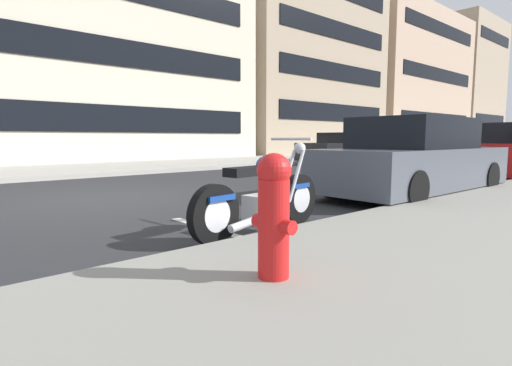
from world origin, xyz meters
name	(u,v)px	position (x,y,z in m)	size (l,w,h in m)	color
ground_plane	(107,199)	(0.00, 0.00, 0.00)	(260.00, 260.00, 0.00)	#28282B
sidewalk_far_curb	(291,159)	(12.00, 6.65, 0.07)	(120.00, 5.00, 0.14)	#ADA89E
parking_stall_stripe	(224,232)	(0.00, -3.55, 0.00)	(0.12, 2.20, 0.01)	silver
parked_motorcycle	(263,196)	(0.35, -3.85, 0.43)	(2.14, 0.64, 1.12)	black
parked_car_mid_block	(415,160)	(4.70, -3.52, 0.69)	(4.69, 1.87, 1.49)	#4C515B
parked_car_across_street	(511,152)	(10.14, -3.61, 0.72)	(4.35, 1.99, 1.52)	#AD1919
car_opposite_curb	(342,149)	(12.15, 3.62, 0.64)	(4.55, 1.88, 1.35)	black
fire_hydrant	(274,212)	(-0.90, -5.32, 0.60)	(0.24, 0.36, 0.87)	red
townhouse_corner_block	(89,75)	(4.88, 14.20, 4.31)	(13.59, 10.57, 8.62)	beige
townhouse_mid_block	(280,67)	(18.62, 14.02, 6.25)	(12.32, 10.21, 12.49)	tan
townhouse_near_left	(396,84)	(33.44, 13.07, 6.28)	(15.13, 8.32, 12.56)	tan
townhouse_behind_pole	(446,87)	(46.60, 13.93, 7.12)	(10.00, 10.03, 14.23)	tan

